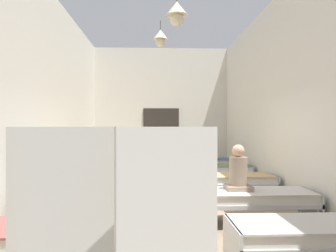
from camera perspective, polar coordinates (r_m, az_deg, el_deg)
ground_plane at (r=6.77m, az=-0.10°, el=-14.99°), size 5.85×13.21×0.10m
room_shell at (r=7.77m, az=-0.45°, el=5.16°), size 5.65×12.81×4.79m
bed_left_row_1 at (r=4.16m, az=-21.75°, el=-17.69°), size 1.90×0.84×0.57m
bed_right_row_1 at (r=4.35m, az=23.73°, el=-16.90°), size 1.90×0.84×0.57m
bed_left_row_2 at (r=5.89m, az=-15.57°, el=-12.38°), size 1.90×0.84×0.57m
bed_right_row_2 at (r=6.03m, az=15.72°, el=-12.10°), size 1.90×0.84×0.57m
bed_left_row_3 at (r=7.69m, az=-12.34°, el=-9.45°), size 1.90×0.84×0.57m
bed_right_row_3 at (r=7.80m, az=11.40°, el=-9.32°), size 1.90×0.84×0.57m
bed_left_row_4 at (r=9.52m, az=-10.37°, el=-7.62°), size 1.90×0.84×0.57m
bed_right_row_4 at (r=9.60m, az=8.73°, el=-7.56°), size 1.90×0.84×0.57m
bed_left_row_5 at (r=11.36m, az=-9.05°, el=-6.38°), size 1.90×0.84×0.57m
bed_right_row_5 at (r=11.43m, az=6.92°, el=-6.34°), size 1.90×0.84×0.57m
nurse_near_aisle at (r=9.78m, az=1.55°, el=-6.88°), size 0.52×0.52×1.49m
patient_seated_primary at (r=5.94m, az=12.22°, el=-8.07°), size 0.44×0.44×0.80m
potted_plant at (r=10.17m, az=-0.40°, el=-4.78°), size 0.49×0.49×1.43m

